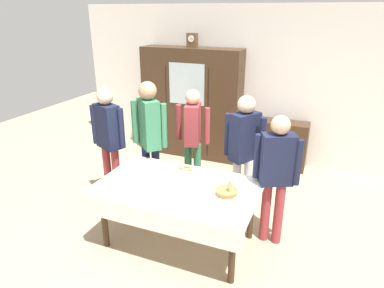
# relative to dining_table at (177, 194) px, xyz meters

# --- Properties ---
(ground_plane) EXTENTS (12.00, 12.00, 0.00)m
(ground_plane) POSITION_rel_dining_table_xyz_m (0.00, 0.24, -0.67)
(ground_plane) COLOR tan
(ground_plane) RESTS_ON ground
(back_wall) EXTENTS (6.40, 0.10, 2.70)m
(back_wall) POSITION_rel_dining_table_xyz_m (0.00, 2.89, 0.68)
(back_wall) COLOR silver
(back_wall) RESTS_ON ground
(dining_table) EXTENTS (1.80, 1.08, 0.76)m
(dining_table) POSITION_rel_dining_table_xyz_m (0.00, 0.00, 0.00)
(dining_table) COLOR #3D2819
(dining_table) RESTS_ON ground
(wall_cabinet) EXTENTS (1.83, 0.46, 1.99)m
(wall_cabinet) POSITION_rel_dining_table_xyz_m (-0.90, 2.59, 0.33)
(wall_cabinet) COLOR #3D2819
(wall_cabinet) RESTS_ON ground
(mantel_clock) EXTENTS (0.18, 0.11, 0.24)m
(mantel_clock) POSITION_rel_dining_table_xyz_m (-0.89, 2.59, 1.44)
(mantel_clock) COLOR brown
(mantel_clock) RESTS_ON wall_cabinet
(bookshelf_low) EXTENTS (1.03, 0.35, 0.83)m
(bookshelf_low) POSITION_rel_dining_table_xyz_m (0.68, 2.64, -0.25)
(bookshelf_low) COLOR #3D2819
(bookshelf_low) RESTS_ON ground
(book_stack) EXTENTS (0.14, 0.21, 0.06)m
(book_stack) POSITION_rel_dining_table_xyz_m (0.68, 2.64, 0.19)
(book_stack) COLOR #664C7A
(book_stack) RESTS_ON bookshelf_low
(tea_cup_near_right) EXTENTS (0.13, 0.13, 0.06)m
(tea_cup_near_right) POSITION_rel_dining_table_xyz_m (0.38, 0.17, 0.12)
(tea_cup_near_right) COLOR white
(tea_cup_near_right) RESTS_ON dining_table
(tea_cup_far_right) EXTENTS (0.13, 0.13, 0.06)m
(tea_cup_far_right) POSITION_rel_dining_table_xyz_m (-0.69, 0.37, 0.12)
(tea_cup_far_right) COLOR silver
(tea_cup_far_right) RESTS_ON dining_table
(tea_cup_center) EXTENTS (0.13, 0.13, 0.06)m
(tea_cup_center) POSITION_rel_dining_table_xyz_m (-0.38, 0.14, 0.12)
(tea_cup_center) COLOR white
(tea_cup_center) RESTS_ON dining_table
(tea_cup_far_left) EXTENTS (0.13, 0.13, 0.06)m
(tea_cup_far_left) POSITION_rel_dining_table_xyz_m (0.17, -0.11, 0.12)
(tea_cup_far_left) COLOR white
(tea_cup_far_left) RESTS_ON dining_table
(tea_cup_front_edge) EXTENTS (0.13, 0.13, 0.06)m
(tea_cup_front_edge) POSITION_rel_dining_table_xyz_m (0.42, -0.18, 0.12)
(tea_cup_front_edge) COLOR silver
(tea_cup_front_edge) RESTS_ON dining_table
(tea_cup_mid_left) EXTENTS (0.13, 0.13, 0.06)m
(tea_cup_mid_left) POSITION_rel_dining_table_xyz_m (-0.15, -0.02, 0.12)
(tea_cup_mid_left) COLOR white
(tea_cup_mid_left) RESTS_ON dining_table
(bread_basket) EXTENTS (0.24, 0.24, 0.16)m
(bread_basket) POSITION_rel_dining_table_xyz_m (0.56, 0.04, 0.13)
(bread_basket) COLOR #9E7542
(bread_basket) RESTS_ON dining_table
(pastry_plate) EXTENTS (0.28, 0.28, 0.05)m
(pastry_plate) POSITION_rel_dining_table_xyz_m (-0.07, 0.41, 0.11)
(pastry_plate) COLOR white
(pastry_plate) RESTS_ON dining_table
(spoon_far_right) EXTENTS (0.12, 0.02, 0.01)m
(spoon_far_right) POSITION_rel_dining_table_xyz_m (-0.71, -0.15, 0.10)
(spoon_far_right) COLOR silver
(spoon_far_right) RESTS_ON dining_table
(spoon_far_left) EXTENTS (0.12, 0.02, 0.01)m
(spoon_far_left) POSITION_rel_dining_table_xyz_m (-0.28, -0.36, 0.10)
(spoon_far_left) COLOR silver
(spoon_far_left) RESTS_ON dining_table
(spoon_mid_left) EXTENTS (0.12, 0.02, 0.01)m
(spoon_mid_left) POSITION_rel_dining_table_xyz_m (0.56, 0.36, 0.10)
(spoon_mid_left) COLOR silver
(spoon_mid_left) RESTS_ON dining_table
(person_behind_table_right) EXTENTS (0.52, 0.41, 1.65)m
(person_behind_table_right) POSITION_rel_dining_table_xyz_m (0.52, 0.89, 0.34)
(person_behind_table_right) COLOR silver
(person_behind_table_right) RESTS_ON ground
(person_behind_table_left) EXTENTS (0.52, 0.33, 1.57)m
(person_behind_table_left) POSITION_rel_dining_table_xyz_m (1.00, 0.48, 0.28)
(person_behind_table_left) COLOR #933338
(person_behind_table_left) RESTS_ON ground
(person_near_right_end) EXTENTS (0.52, 0.40, 1.57)m
(person_near_right_end) POSITION_rel_dining_table_xyz_m (-0.33, 1.26, 0.28)
(person_near_right_end) COLOR #33704C
(person_near_right_end) RESTS_ON ground
(person_by_cabinet) EXTENTS (0.52, 0.39, 1.76)m
(person_by_cabinet) POSITION_rel_dining_table_xyz_m (-0.72, 0.69, 0.41)
(person_by_cabinet) COLOR #191E38
(person_by_cabinet) RESTS_ON ground
(person_beside_shelf) EXTENTS (0.52, 0.32, 1.65)m
(person_beside_shelf) POSITION_rel_dining_table_xyz_m (-1.30, 0.58, 0.33)
(person_beside_shelf) COLOR #933338
(person_beside_shelf) RESTS_ON ground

